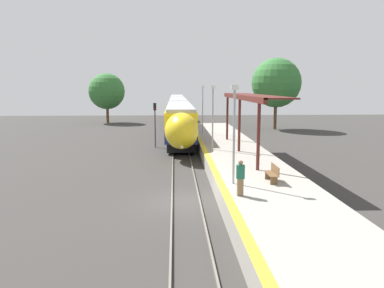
{
  "coord_description": "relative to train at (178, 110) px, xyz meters",
  "views": [
    {
      "loc": [
        -0.54,
        -18.81,
        5.95
      ],
      "look_at": [
        0.56,
        5.03,
        2.29
      ],
      "focal_mm": 35.0,
      "sensor_mm": 36.0,
      "label": 1
    }
  ],
  "objects": [
    {
      "name": "lamppost_far",
      "position": [
        2.43,
        -20.09,
        1.6
      ],
      "size": [
        0.36,
        0.2,
        5.01
      ],
      "color": "#9E9EA3",
      "rests_on": "platform_right"
    },
    {
      "name": "background_tree_left",
      "position": [
        -11.7,
        3.02,
        2.87
      ],
      "size": [
        5.91,
        5.91,
        8.16
      ],
      "color": "brown",
      "rests_on": "ground_plane"
    },
    {
      "name": "rail_right",
      "position": [
        0.72,
        -41.02,
        -2.25
      ],
      "size": [
        0.08,
        90.0,
        0.15
      ],
      "primitive_type": "cube",
      "color": "slate",
      "rests_on": "ground_plane"
    },
    {
      "name": "rail_left",
      "position": [
        -0.72,
        -41.02,
        -2.25
      ],
      "size": [
        0.08,
        90.0,
        0.15
      ],
      "primitive_type": "cube",
      "color": "slate",
      "rests_on": "ground_plane"
    },
    {
      "name": "person_waiting",
      "position": [
        2.41,
        -43.45,
        -0.44
      ],
      "size": [
        0.36,
        0.22,
        1.65
      ],
      "color": "#7F6647",
      "rests_on": "platform_right"
    },
    {
      "name": "station_canopy",
      "position": [
        4.95,
        -31.68,
        2.73
      ],
      "size": [
        2.02,
        16.11,
        4.33
      ],
      "color": "#511E19",
      "rests_on": "platform_right"
    },
    {
      "name": "lamppost_near",
      "position": [
        2.43,
        -41.3,
        1.6
      ],
      "size": [
        0.36,
        0.2,
        5.01
      ],
      "color": "#9E9EA3",
      "rests_on": "platform_right"
    },
    {
      "name": "platform_right",
      "position": [
        4.13,
        -41.02,
        -1.81
      ],
      "size": [
        5.03,
        64.0,
        1.04
      ],
      "color": "#9E998E",
      "rests_on": "ground_plane"
    },
    {
      "name": "ground_plane",
      "position": [
        0.0,
        -41.02,
        -2.33
      ],
      "size": [
        120.0,
        120.0,
        0.0
      ],
      "primitive_type": "plane",
      "color": "#383533"
    },
    {
      "name": "background_tree_right",
      "position": [
        13.63,
        -7.75,
        4.15
      ],
      "size": [
        6.85,
        6.85,
        9.91
      ],
      "color": "brown",
      "rests_on": "ground_plane"
    },
    {
      "name": "railway_signal",
      "position": [
        -2.47,
        -23.15,
        0.35
      ],
      "size": [
        0.28,
        0.28,
        4.38
      ],
      "color": "#59595E",
      "rests_on": "ground_plane"
    },
    {
      "name": "platform_bench",
      "position": [
        4.54,
        -41.05,
        -0.82
      ],
      "size": [
        0.44,
        1.5,
        0.89
      ],
      "color": "brown",
      "rests_on": "platform_right"
    },
    {
      "name": "lamppost_mid",
      "position": [
        2.43,
        -30.7,
        1.6
      ],
      "size": [
        0.36,
        0.2,
        5.01
      ],
      "color": "#9E9EA3",
      "rests_on": "platform_right"
    },
    {
      "name": "train",
      "position": [
        0.0,
        0.0,
        0.0
      ],
      "size": [
        2.87,
        63.55,
        4.06
      ],
      "color": "black",
      "rests_on": "ground_plane"
    }
  ]
}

